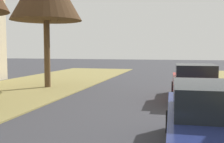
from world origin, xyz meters
TOP-DOWN VIEW (x-y plane):
  - parked_sedan_navy at (2.26, 5.84)m, footprint 2.08×4.46m
  - parked_sedan_red at (2.17, 12.65)m, footprint 2.08×4.46m

SIDE VIEW (x-z plane):
  - parked_sedan_navy at x=2.26m, z-range -0.06..1.51m
  - parked_sedan_red at x=2.17m, z-range -0.06..1.51m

